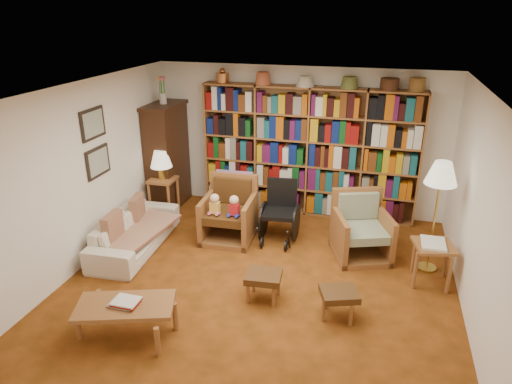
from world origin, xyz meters
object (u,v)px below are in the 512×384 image
(footstool_b, at_px, (339,296))
(coffee_table, at_px, (125,308))
(armchair_sage, at_px, (362,231))
(side_table_lamp, at_px, (163,188))
(armchair_leather, at_px, (231,213))
(floor_lamp, at_px, (441,178))
(footstool_a, at_px, (263,278))
(side_table_papers, at_px, (433,251))
(wheelchair, at_px, (280,213))
(sofa, at_px, (135,232))

(footstool_b, bearing_deg, coffee_table, -157.04)
(armchair_sage, bearing_deg, coffee_table, -133.12)
(coffee_table, bearing_deg, footstool_b, 22.96)
(coffee_table, bearing_deg, side_table_lamp, 108.57)
(armchair_leather, xyz_separation_m, footstool_b, (1.86, -1.61, -0.11))
(side_table_lamp, distance_m, floor_lamp, 4.43)
(armchair_sage, xyz_separation_m, footstool_a, (-1.10, -1.50, -0.06))
(side_table_papers, height_order, footstool_b, side_table_papers)
(side_table_papers, distance_m, footstool_b, 1.52)
(floor_lamp, xyz_separation_m, side_table_papers, (-0.00, -0.35, -0.88))
(wheelchair, distance_m, side_table_papers, 2.29)
(sofa, bearing_deg, side_table_papers, -90.64)
(side_table_papers, bearing_deg, footstool_a, -154.82)
(side_table_lamp, xyz_separation_m, floor_lamp, (4.30, -0.64, 0.85))
(side_table_lamp, height_order, side_table_papers, side_table_lamp)
(sofa, relative_size, wheelchair, 1.90)
(floor_lamp, bearing_deg, armchair_sage, 168.08)
(armchair_sage, relative_size, footstool_b, 1.97)
(wheelchair, height_order, side_table_papers, wheelchair)
(sofa, bearing_deg, coffee_table, -156.65)
(footstool_b, bearing_deg, footstool_a, 173.62)
(side_table_lamp, relative_size, side_table_papers, 1.14)
(side_table_lamp, height_order, coffee_table, side_table_lamp)
(side_table_lamp, relative_size, footstool_b, 1.31)
(floor_lamp, height_order, coffee_table, floor_lamp)
(wheelchair, bearing_deg, floor_lamp, -8.74)
(footstool_b, bearing_deg, side_table_papers, 44.18)
(sofa, relative_size, side_table_papers, 3.05)
(footstool_a, bearing_deg, coffee_table, -140.87)
(armchair_sage, relative_size, coffee_table, 0.88)
(coffee_table, bearing_deg, floor_lamp, 35.41)
(side_table_lamp, height_order, floor_lamp, floor_lamp)
(armchair_leather, relative_size, wheelchair, 1.04)
(side_table_papers, bearing_deg, coffee_table, -148.89)
(footstool_a, height_order, coffee_table, coffee_table)
(side_table_lamp, distance_m, armchair_sage, 3.41)
(side_table_papers, height_order, footstool_a, side_table_papers)
(armchair_leather, height_order, footstool_b, armchair_leather)
(footstool_a, bearing_deg, footstool_b, -6.38)
(side_table_lamp, xyz_separation_m, coffee_table, (1.00, -2.98, -0.15))
(side_table_lamp, relative_size, wheelchair, 0.71)
(sofa, height_order, armchair_leather, armchair_leather)
(coffee_table, bearing_deg, armchair_leather, 82.08)
(side_table_lamp, relative_size, armchair_leather, 0.69)
(sofa, distance_m, wheelchair, 2.21)
(sofa, xyz_separation_m, footstool_a, (2.18, -0.75, 0.04))
(floor_lamp, xyz_separation_m, footstool_a, (-2.02, -1.30, -1.05))
(floor_lamp, relative_size, footstool_b, 3.03)
(side_table_lamp, height_order, wheelchair, wheelchair)
(wheelchair, height_order, coffee_table, wheelchair)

